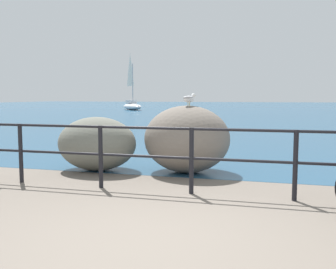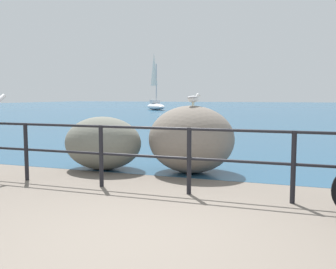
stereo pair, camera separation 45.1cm
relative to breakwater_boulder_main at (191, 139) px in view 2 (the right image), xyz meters
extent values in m
cube|color=#6B6056|center=(0.43, 16.38, -0.71)|extent=(120.00, 120.00, 0.10)
cube|color=navy|center=(0.43, 44.48, -0.65)|extent=(120.00, 90.00, 0.01)
cylinder|color=black|center=(-2.58, -1.62, -0.15)|extent=(0.07, 0.07, 1.02)
cylinder|color=black|center=(-1.08, -1.62, -0.15)|extent=(0.07, 0.07, 1.02)
cylinder|color=black|center=(0.43, -1.62, -0.15)|extent=(0.07, 0.07, 1.02)
cylinder|color=black|center=(1.94, -1.62, -0.15)|extent=(0.07, 0.07, 1.02)
cylinder|color=black|center=(0.43, -1.62, 0.34)|extent=(9.04, 0.04, 0.04)
cylinder|color=black|center=(0.43, -1.62, -0.11)|extent=(9.04, 0.04, 0.04)
ellipsoid|color=slate|center=(0.00, 0.00, 0.00)|extent=(1.68, 1.49, 1.31)
ellipsoid|color=slate|center=(-1.79, -0.27, -0.12)|extent=(1.61, 1.25, 1.08)
cylinder|color=gold|center=(0.03, -0.03, 0.69)|extent=(0.01, 0.01, 0.06)
cylinder|color=gold|center=(0.06, -0.05, 0.69)|extent=(0.01, 0.01, 0.06)
ellipsoid|color=white|center=(0.04, -0.04, 0.78)|extent=(0.23, 0.28, 0.13)
ellipsoid|color=#9E9EA3|center=(0.03, -0.05, 0.81)|extent=(0.23, 0.27, 0.06)
sphere|color=white|center=(0.11, 0.06, 0.85)|extent=(0.08, 0.08, 0.08)
cone|color=gold|center=(0.14, 0.10, 0.85)|extent=(0.05, 0.06, 0.02)
ellipsoid|color=white|center=(-12.95, 31.50, -0.30)|extent=(3.83, 4.20, 0.70)
cube|color=silver|center=(-13.14, 31.73, 0.23)|extent=(1.45, 1.51, 0.36)
cylinder|color=#B2B2B7|center=(-12.82, 31.35, 2.15)|extent=(0.10, 0.10, 4.20)
pyramid|color=white|center=(-13.30, 31.92, 3.73)|extent=(1.08, 1.26, 3.57)
camera|label=1|loc=(1.60, -7.27, 0.84)|focal=40.98mm
camera|label=2|loc=(2.03, -7.14, 0.84)|focal=40.98mm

